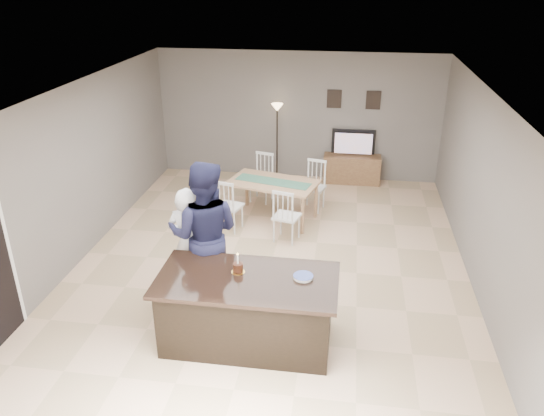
# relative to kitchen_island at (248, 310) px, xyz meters

# --- Properties ---
(floor) EXTENTS (8.00, 8.00, 0.00)m
(floor) POSITION_rel_kitchen_island_xyz_m (0.00, 1.80, -0.45)
(floor) COLOR #D2AB87
(floor) RESTS_ON ground
(room_shell) EXTENTS (8.00, 8.00, 8.00)m
(room_shell) POSITION_rel_kitchen_island_xyz_m (0.00, 1.80, 1.22)
(room_shell) COLOR slate
(room_shell) RESTS_ON floor
(kitchen_island) EXTENTS (2.15, 1.10, 0.90)m
(kitchen_island) POSITION_rel_kitchen_island_xyz_m (0.00, 0.00, 0.00)
(kitchen_island) COLOR black
(kitchen_island) RESTS_ON floor
(tv_console) EXTENTS (1.20, 0.40, 0.60)m
(tv_console) POSITION_rel_kitchen_island_xyz_m (1.20, 5.57, -0.15)
(tv_console) COLOR brown
(tv_console) RESTS_ON floor
(television) EXTENTS (0.91, 0.12, 0.53)m
(television) POSITION_rel_kitchen_island_xyz_m (1.20, 5.64, 0.41)
(television) COLOR black
(television) RESTS_ON tv_console
(tv_screen_glow) EXTENTS (0.78, 0.00, 0.78)m
(tv_screen_glow) POSITION_rel_kitchen_island_xyz_m (1.20, 5.56, 0.42)
(tv_screen_glow) COLOR orange
(tv_screen_glow) RESTS_ON tv_console
(picture_frames) EXTENTS (1.10, 0.02, 0.38)m
(picture_frames) POSITION_rel_kitchen_island_xyz_m (1.15, 5.78, 1.30)
(picture_frames) COLOR black
(picture_frames) RESTS_ON room_shell
(woman) EXTENTS (0.67, 0.50, 1.66)m
(woman) POSITION_rel_kitchen_island_xyz_m (-0.95, 0.82, 0.38)
(woman) COLOR silver
(woman) RESTS_ON floor
(man) EXTENTS (1.04, 0.83, 2.04)m
(man) POSITION_rel_kitchen_island_xyz_m (-0.72, 0.80, 0.56)
(man) COLOR #191A37
(man) RESTS_ON floor
(birthday_cake) EXTENTS (0.17, 0.17, 0.26)m
(birthday_cake) POSITION_rel_kitchen_island_xyz_m (-0.13, 0.13, 0.51)
(birthday_cake) COLOR gold
(birthday_cake) RESTS_ON kitchen_island
(plate_stack) EXTENTS (0.24, 0.24, 0.04)m
(plate_stack) POSITION_rel_kitchen_island_xyz_m (0.65, 0.10, 0.46)
(plate_stack) COLOR white
(plate_stack) RESTS_ON kitchen_island
(dining_table) EXTENTS (1.88, 2.07, 0.95)m
(dining_table) POSITION_rel_kitchen_island_xyz_m (-0.21, 3.51, 0.15)
(dining_table) COLOR #A87F5B
(dining_table) RESTS_ON floor
(floor_lamp) EXTENTS (0.25, 0.25, 1.66)m
(floor_lamp) POSITION_rel_kitchen_island_xyz_m (-0.41, 5.55, 0.83)
(floor_lamp) COLOR black
(floor_lamp) RESTS_ON floor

